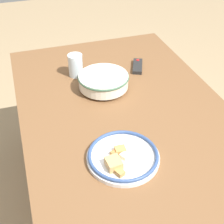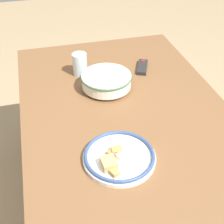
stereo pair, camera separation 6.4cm
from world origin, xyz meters
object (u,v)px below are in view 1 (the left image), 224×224
tv_remote (138,66)px  drinking_glass (76,65)px  food_plate (123,157)px  noodle_bowl (104,81)px

tv_remote → drinking_glass: size_ratio=1.30×
food_plate → drinking_glass: size_ratio=2.31×
tv_remote → drinking_glass: bearing=-161.3°
noodle_bowl → drinking_glass: bearing=-148.5°
tv_remote → drinking_glass: (-0.03, -0.35, 0.05)m
drinking_glass → tv_remote: bearing=85.4°
noodle_bowl → food_plate: bearing=-8.3°
drinking_glass → food_plate: bearing=2.7°
noodle_bowl → food_plate: (0.50, -0.07, -0.03)m
food_plate → drinking_glass: (-0.68, -0.03, 0.04)m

